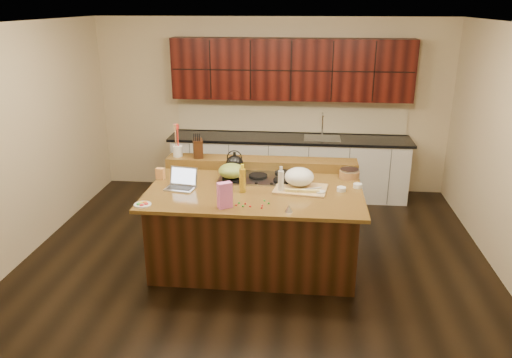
# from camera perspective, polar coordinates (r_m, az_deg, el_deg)

# --- Properties ---
(room) EXTENTS (5.52, 5.02, 2.72)m
(room) POSITION_cam_1_polar(r_m,az_deg,el_deg) (5.52, -0.05, 3.25)
(room) COLOR black
(room) RESTS_ON ground
(island) EXTENTS (2.40, 1.60, 0.92)m
(island) POSITION_cam_1_polar(r_m,az_deg,el_deg) (5.83, -0.05, -5.13)
(island) COLOR black
(island) RESTS_ON ground
(back_ledge) EXTENTS (2.40, 0.30, 0.12)m
(back_ledge) POSITION_cam_1_polar(r_m,az_deg,el_deg) (6.29, 0.60, 1.81)
(back_ledge) COLOR black
(back_ledge) RESTS_ON island
(cooktop) EXTENTS (0.92, 0.52, 0.05)m
(cooktop) POSITION_cam_1_polar(r_m,az_deg,el_deg) (5.93, 0.25, 0.22)
(cooktop) COLOR gray
(cooktop) RESTS_ON island
(back_counter) EXTENTS (3.70, 0.66, 2.40)m
(back_counter) POSITION_cam_1_polar(r_m,az_deg,el_deg) (7.74, 3.88, 5.20)
(back_counter) COLOR silver
(back_counter) RESTS_ON ground
(kettle) EXTENTS (0.24, 0.24, 0.19)m
(kettle) POSITION_cam_1_polar(r_m,az_deg,el_deg) (6.05, -2.46, 1.84)
(kettle) COLOR black
(kettle) RESTS_ON cooktop
(green_bowl) EXTENTS (0.37, 0.37, 0.17)m
(green_bowl) POSITION_cam_1_polar(r_m,az_deg,el_deg) (5.81, -2.82, 0.95)
(green_bowl) COLOR olive
(green_bowl) RESTS_ON cooktop
(laptop) EXTENTS (0.36, 0.30, 0.22)m
(laptop) POSITION_cam_1_polar(r_m,az_deg,el_deg) (5.68, -8.47, -0.41)
(laptop) COLOR #B7B7BC
(laptop) RESTS_ON island
(oil_bottle) EXTENTS (0.07, 0.07, 0.27)m
(oil_bottle) POSITION_cam_1_polar(r_m,az_deg,el_deg) (5.47, -1.56, -0.17)
(oil_bottle) COLOR #B99220
(oil_bottle) RESTS_ON island
(vinegar_bottle) EXTENTS (0.07, 0.07, 0.25)m
(vinegar_bottle) POSITION_cam_1_polar(r_m,az_deg,el_deg) (5.46, 2.85, -0.31)
(vinegar_bottle) COLOR silver
(vinegar_bottle) RESTS_ON island
(wooden_tray) EXTENTS (0.62, 0.49, 0.23)m
(wooden_tray) POSITION_cam_1_polar(r_m,az_deg,el_deg) (5.61, 5.00, -0.06)
(wooden_tray) COLOR tan
(wooden_tray) RESTS_ON island
(ramekin_a) EXTENTS (0.10, 0.10, 0.04)m
(ramekin_a) POSITION_cam_1_polar(r_m,az_deg,el_deg) (5.61, 9.73, -1.14)
(ramekin_a) COLOR white
(ramekin_a) RESTS_ON island
(ramekin_b) EXTENTS (0.13, 0.13, 0.04)m
(ramekin_b) POSITION_cam_1_polar(r_m,az_deg,el_deg) (5.47, 7.38, -1.60)
(ramekin_b) COLOR white
(ramekin_b) RESTS_ON island
(ramekin_c) EXTENTS (0.12, 0.12, 0.04)m
(ramekin_c) POSITION_cam_1_polar(r_m,az_deg,el_deg) (5.75, 11.53, -0.76)
(ramekin_c) COLOR white
(ramekin_c) RESTS_ON island
(strainer_bowl) EXTENTS (0.32, 0.32, 0.09)m
(strainer_bowl) POSITION_cam_1_polar(r_m,az_deg,el_deg) (6.04, 10.62, 0.54)
(strainer_bowl) COLOR #996B3F
(strainer_bowl) RESTS_ON island
(kitchen_timer) EXTENTS (0.10, 0.10, 0.07)m
(kitchen_timer) POSITION_cam_1_polar(r_m,az_deg,el_deg) (5.01, 3.77, -3.36)
(kitchen_timer) COLOR silver
(kitchen_timer) RESTS_ON island
(pink_bag) EXTENTS (0.16, 0.14, 0.27)m
(pink_bag) POSITION_cam_1_polar(r_m,az_deg,el_deg) (5.06, -3.59, -1.86)
(pink_bag) COLOR pink
(pink_bag) RESTS_ON island
(candy_plate) EXTENTS (0.22, 0.22, 0.01)m
(candy_plate) POSITION_cam_1_polar(r_m,az_deg,el_deg) (5.29, -12.84, -2.86)
(candy_plate) COLOR white
(candy_plate) RESTS_ON island
(package_box) EXTENTS (0.10, 0.08, 0.13)m
(package_box) POSITION_cam_1_polar(r_m,az_deg,el_deg) (6.00, -10.88, 0.60)
(package_box) COLOR #EE9F54
(package_box) RESTS_ON island
(utensil_crock) EXTENTS (0.15, 0.15, 0.14)m
(utensil_crock) POSITION_cam_1_polar(r_m,az_deg,el_deg) (6.44, -8.93, 3.18)
(utensil_crock) COLOR white
(utensil_crock) RESTS_ON back_ledge
(knife_block) EXTENTS (0.16, 0.21, 0.23)m
(knife_block) POSITION_cam_1_polar(r_m,az_deg,el_deg) (6.36, -6.66, 3.52)
(knife_block) COLOR black
(knife_block) RESTS_ON back_ledge
(gumdrop_0) EXTENTS (0.02, 0.02, 0.02)m
(gumdrop_0) POSITION_cam_1_polar(r_m,az_deg,el_deg) (5.18, -1.22, -2.82)
(gumdrop_0) COLOR red
(gumdrop_0) RESTS_ON island
(gumdrop_1) EXTENTS (0.02, 0.02, 0.02)m
(gumdrop_1) POSITION_cam_1_polar(r_m,az_deg,el_deg) (5.19, 1.46, -2.79)
(gumdrop_1) COLOR #198C26
(gumdrop_1) RESTS_ON island
(gumdrop_2) EXTENTS (0.02, 0.02, 0.02)m
(gumdrop_2) POSITION_cam_1_polar(r_m,az_deg,el_deg) (5.13, 0.73, -3.03)
(gumdrop_2) COLOR red
(gumdrop_2) RESTS_ON island
(gumdrop_3) EXTENTS (0.02, 0.02, 0.02)m
(gumdrop_3) POSITION_cam_1_polar(r_m,az_deg,el_deg) (5.25, 0.97, -2.49)
(gumdrop_3) COLOR #198C26
(gumdrop_3) RESTS_ON island
(gumdrop_4) EXTENTS (0.02, 0.02, 0.02)m
(gumdrop_4) POSITION_cam_1_polar(r_m,az_deg,el_deg) (5.11, -0.67, -3.12)
(gumdrop_4) COLOR red
(gumdrop_4) RESTS_ON island
(gumdrop_5) EXTENTS (0.02, 0.02, 0.02)m
(gumdrop_5) POSITION_cam_1_polar(r_m,az_deg,el_deg) (5.20, -1.94, -2.75)
(gumdrop_5) COLOR #198C26
(gumdrop_5) RESTS_ON island
(gumdrop_6) EXTENTS (0.02, 0.02, 0.02)m
(gumdrop_6) POSITION_cam_1_polar(r_m,az_deg,el_deg) (5.14, -2.27, -2.99)
(gumdrop_6) COLOR red
(gumdrop_6) RESTS_ON island
(gumdrop_7) EXTENTS (0.02, 0.02, 0.02)m
(gumdrop_7) POSITION_cam_1_polar(r_m,az_deg,el_deg) (5.12, -1.51, -3.11)
(gumdrop_7) COLOR #198C26
(gumdrop_7) RESTS_ON island
(gumdrop_8) EXTENTS (0.02, 0.02, 0.02)m
(gumdrop_8) POSITION_cam_1_polar(r_m,az_deg,el_deg) (5.08, 0.66, -3.30)
(gumdrop_8) COLOR red
(gumdrop_8) RESTS_ON island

